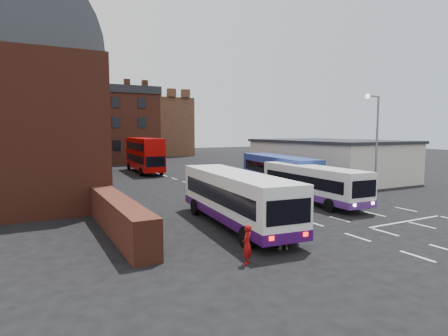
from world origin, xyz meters
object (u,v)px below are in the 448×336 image
pedestrian_red (247,244)px  pedestrian_beige (281,233)px  bus_white_inbound (312,181)px  bus_white_outbound (235,195)px  bus_red_double (144,154)px  street_lamp (375,138)px  bus_blue (279,169)px

pedestrian_red → pedestrian_beige: (2.28, 0.89, -0.06)m
pedestrian_beige → bus_white_inbound: bearing=-123.1°
bus_white_outbound → pedestrian_red: bearing=-110.1°
bus_red_double → street_lamp: (9.48, -26.90, 2.42)m
bus_white_outbound → pedestrian_beige: (-0.27, -4.50, -1.01)m
pedestrian_red → street_lamp: bearing=167.3°
pedestrian_red → bus_blue: bearing=-166.8°
bus_red_double → street_lamp: street_lamp is taller
bus_blue → bus_white_outbound: bearing=52.6°
bus_white_inbound → street_lamp: street_lamp is taller
bus_red_double → street_lamp: bearing=112.3°
bus_white_outbound → bus_white_inbound: bus_white_outbound is taller
bus_white_outbound → street_lamp: bearing=11.8°
bus_blue → bus_white_inbound: bearing=82.6°
bus_blue → pedestrian_beige: size_ratio=7.71×
bus_red_double → pedestrian_red: bus_red_double is taller
bus_red_double → pedestrian_beige: 33.03m
bus_white_inbound → bus_red_double: size_ratio=0.90×
bus_red_double → pedestrian_red: (-5.59, -33.71, -1.51)m
bus_red_double → street_lamp: 28.62m
bus_white_inbound → bus_red_double: bus_red_double is taller
pedestrian_beige → street_lamp: bearing=-140.3°
street_lamp → bus_white_outbound: bearing=-173.5°
bus_blue → street_lamp: size_ratio=1.41×
bus_white_outbound → bus_red_double: 28.49m
street_lamp → pedestrian_red: 16.99m
pedestrian_red → pedestrian_beige: 2.45m
bus_white_inbound → pedestrian_beige: 11.56m
bus_blue → street_lamp: street_lamp is taller
bus_white_inbound → pedestrian_beige: (-8.56, -7.72, -0.85)m
street_lamp → pedestrian_beige: (-12.78, -5.92, -4.00)m
street_lamp → pedestrian_red: size_ratio=5.00×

